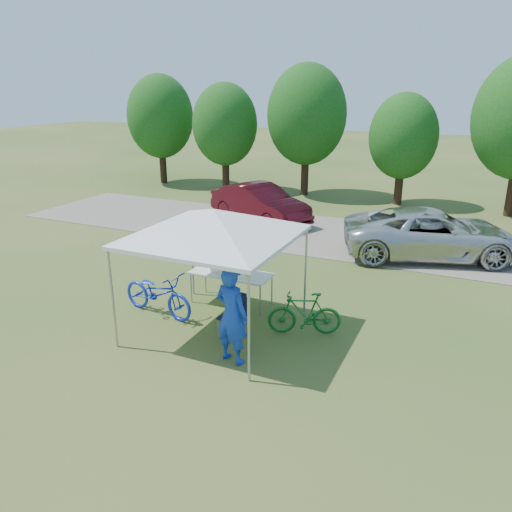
{
  "coord_description": "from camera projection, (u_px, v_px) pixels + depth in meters",
  "views": [
    {
      "loc": [
        4.88,
        -8.58,
        5.11
      ],
      "look_at": [
        0.03,
        2.0,
        1.1
      ],
      "focal_mm": 35.0,
      "sensor_mm": 36.0,
      "label": 1
    }
  ],
  "objects": [
    {
      "name": "ice_cream_cup",
      "position": [
        247.0,
        275.0,
        11.79
      ],
      "size": [
        0.07,
        0.07,
        0.06
      ],
      "primitive_type": "cylinder",
      "color": "yellow",
      "rests_on": "folding_table"
    },
    {
      "name": "folding_chair",
      "position": [
        234.0,
        310.0,
        10.63
      ],
      "size": [
        0.51,
        0.53,
        0.93
      ],
      "rotation": [
        0.0,
        0.0,
        -0.09
      ],
      "color": "black",
      "rests_on": "ground"
    },
    {
      "name": "treeline",
      "position": [
        363.0,
        122.0,
        22.0
      ],
      "size": [
        24.89,
        4.28,
        6.3
      ],
      "color": "#382314",
      "rests_on": "ground"
    },
    {
      "name": "minivan",
      "position": [
        432.0,
        234.0,
        15.32
      ],
      "size": [
        5.87,
        4.04,
        1.49
      ],
      "primitive_type": "imported",
      "rotation": [
        0.0,
        0.0,
        1.89
      ],
      "color": "silver",
      "rests_on": "gravel_strip"
    },
    {
      "name": "bike_green",
      "position": [
        304.0,
        313.0,
        10.66
      ],
      "size": [
        1.63,
        1.0,
        0.95
      ],
      "primitive_type": "imported",
      "rotation": [
        0.0,
        0.0,
        -1.19
      ],
      "color": "#166624",
      "rests_on": "ground"
    },
    {
      "name": "canopy",
      "position": [
        213.0,
        213.0,
        10.09
      ],
      "size": [
        4.53,
        4.53,
        3.0
      ],
      "color": "#A5A5AA",
      "rests_on": "ground"
    },
    {
      "name": "cyclist",
      "position": [
        232.0,
        315.0,
        9.43
      ],
      "size": [
        0.8,
        0.61,
        1.96
      ],
      "primitive_type": "imported",
      "rotation": [
        0.0,
        0.0,
        2.94
      ],
      "color": "#153BB2",
      "rests_on": "ground"
    },
    {
      "name": "sedan",
      "position": [
        260.0,
        203.0,
        19.33
      ],
      "size": [
        4.63,
        3.17,
        1.45
      ],
      "primitive_type": "imported",
      "rotation": [
        0.0,
        0.0,
        1.16
      ],
      "color": "#430B13",
      "rests_on": "gravel_strip"
    },
    {
      "name": "gravel_strip",
      "position": [
        325.0,
        235.0,
        17.83
      ],
      "size": [
        24.0,
        5.0,
        0.02
      ],
      "primitive_type": "cube",
      "color": "gray",
      "rests_on": "ground"
    },
    {
      "name": "cooler",
      "position": [
        222.0,
        264.0,
        12.05
      ],
      "size": [
        0.52,
        0.35,
        0.37
      ],
      "color": "white",
      "rests_on": "folding_table"
    },
    {
      "name": "bike_blue",
      "position": [
        158.0,
        293.0,
        11.55
      ],
      "size": [
        2.09,
        1.0,
        1.05
      ],
      "primitive_type": "imported",
      "rotation": [
        0.0,
        0.0,
        1.41
      ],
      "color": "#1631C0",
      "rests_on": "ground"
    },
    {
      "name": "ground",
      "position": [
        217.0,
        330.0,
        10.96
      ],
      "size": [
        100.0,
        100.0,
        0.0
      ],
      "primitive_type": "plane",
      "color": "#2D5119",
      "rests_on": "ground"
    },
    {
      "name": "folding_table",
      "position": [
        231.0,
        274.0,
        12.03
      ],
      "size": [
        1.96,
        0.82,
        0.81
      ],
      "color": "white",
      "rests_on": "ground"
    }
  ]
}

